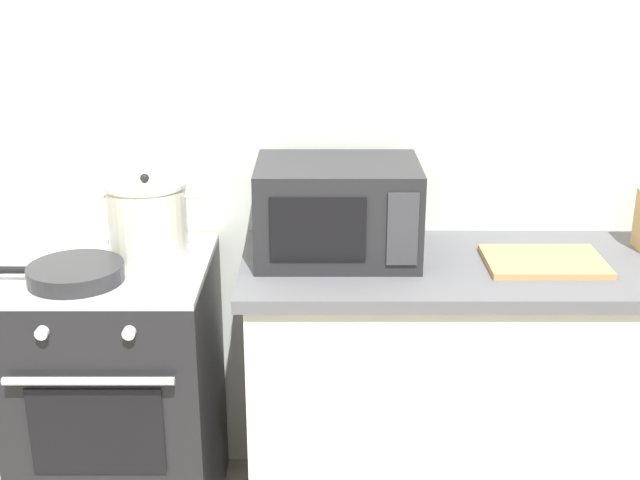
% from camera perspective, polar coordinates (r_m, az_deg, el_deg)
% --- Properties ---
extents(back_wall, '(4.40, 0.10, 2.50)m').
position_cam_1_polar(back_wall, '(2.82, 0.02, 7.33)').
color(back_wall, silver).
rests_on(back_wall, ground_plane).
extents(lower_cabinet_right, '(1.64, 0.56, 0.88)m').
position_cam_1_polar(lower_cabinet_right, '(2.86, 12.37, -10.50)').
color(lower_cabinet_right, beige).
rests_on(lower_cabinet_right, ground_plane).
extents(countertop_right, '(1.70, 0.60, 0.04)m').
position_cam_1_polar(countertop_right, '(2.66, 13.08, -1.88)').
color(countertop_right, '#59595E').
rests_on(countertop_right, lower_cabinet_right).
extents(stove, '(0.60, 0.64, 0.92)m').
position_cam_1_polar(stove, '(2.84, -13.44, -10.33)').
color(stove, black).
rests_on(stove, ground_plane).
extents(stock_pot, '(0.34, 0.25, 0.27)m').
position_cam_1_polar(stock_pot, '(2.66, -11.75, 1.42)').
color(stock_pot, beige).
rests_on(stock_pot, stove).
extents(frying_pan, '(0.48, 0.28, 0.05)m').
position_cam_1_polar(frying_pan, '(2.53, -16.51, -2.19)').
color(frying_pan, '#28282B').
rests_on(frying_pan, stove).
extents(microwave, '(0.50, 0.37, 0.30)m').
position_cam_1_polar(microwave, '(2.59, 1.14, 2.04)').
color(microwave, '#232326').
rests_on(microwave, countertop_right).
extents(cutting_board, '(0.36, 0.26, 0.02)m').
position_cam_1_polar(cutting_board, '(2.65, 14.98, -1.42)').
color(cutting_board, tan).
rests_on(cutting_board, countertop_right).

